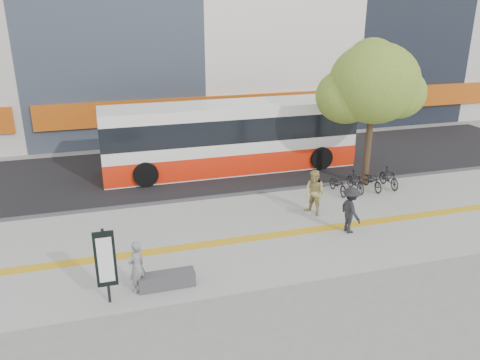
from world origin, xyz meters
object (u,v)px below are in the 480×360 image
object	(u,v)px
seated_woman	(137,267)
pedestrian_tan	(314,193)
bus	(230,139)
signboard	(106,260)
street_tree	(372,85)
pedestrian_dark	(351,210)
bench	(167,280)

from	to	relation	value
seated_woman	pedestrian_tan	xyz separation A→B (m)	(6.97, 3.48, 0.10)
bus	signboard	bearing A→B (deg)	-121.60
street_tree	seated_woman	size ratio (longest dim) A/B	4.05
street_tree	pedestrian_dark	distance (m)	6.37
bench	pedestrian_dark	world-z (taller)	pedestrian_dark
signboard	pedestrian_tan	xyz separation A→B (m)	(7.77, 3.80, -0.40)
signboard	pedestrian_tan	world-z (taller)	signboard
seated_woman	pedestrian_tan	distance (m)	7.79
pedestrian_tan	pedestrian_dark	xyz separation A→B (m)	(0.58, -1.77, -0.04)
bus	bench	bearing A→B (deg)	-115.15
bench	seated_woman	bearing A→B (deg)	178.67
bus	pedestrian_dark	world-z (taller)	bus
pedestrian_tan	pedestrian_dark	bearing A→B (deg)	-9.78
street_tree	bus	world-z (taller)	street_tree
signboard	pedestrian_tan	distance (m)	8.65
bus	seated_woman	xyz separation A→B (m)	(-5.36, -9.68, -0.73)
bench	signboard	bearing A→B (deg)	-169.19
seated_woman	pedestrian_tan	bearing A→B (deg)	167.15
signboard	pedestrian_tan	bearing A→B (deg)	26.07
signboard	seated_woman	world-z (taller)	signboard
bench	seated_woman	xyz separation A→B (m)	(-0.80, 0.02, 0.55)
signboard	pedestrian_dark	world-z (taller)	signboard
street_tree	pedestrian_tan	distance (m)	5.66
pedestrian_dark	signboard	bearing A→B (deg)	101.46
signboard	bus	world-z (taller)	bus
bus	pedestrian_dark	distance (m)	8.30
bus	pedestrian_dark	size ratio (longest dim) A/B	7.26
bench	pedestrian_dark	bearing A→B (deg)	14.34
bus	seated_woman	bearing A→B (deg)	-118.95
street_tree	pedestrian_tan	bearing A→B (deg)	-145.04
bench	bus	world-z (taller)	bus
seated_woman	pedestrian_dark	size ratio (longest dim) A/B	0.93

